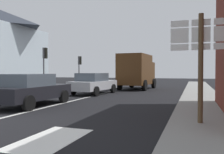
# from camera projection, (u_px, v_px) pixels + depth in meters

# --- Properties ---
(ground_plane) EXTENTS (80.00, 80.00, 0.00)m
(ground_plane) POSITION_uv_depth(u_px,v_px,m) (103.00, 94.00, 16.86)
(ground_plane) COLOR black
(sidewalk_right) EXTENTS (2.22, 44.00, 0.14)m
(sidewalk_right) POSITION_uv_depth(u_px,v_px,m) (202.00, 99.00, 12.82)
(sidewalk_right) COLOR gray
(sidewalk_right) RESTS_ON ground
(sidewalk_left) EXTENTS (2.22, 44.00, 0.14)m
(sidewalk_left) POSITION_uv_depth(u_px,v_px,m) (9.00, 92.00, 17.12)
(sidewalk_left) COLOR gray
(sidewalk_left) RESTS_ON ground
(lane_centre_stripe) EXTENTS (0.16, 12.00, 0.01)m
(lane_centre_stripe) POSITION_uv_depth(u_px,v_px,m) (77.00, 100.00, 13.08)
(lane_centre_stripe) COLOR silver
(lane_centre_stripe) RESTS_ON ground
(lane_turn_arrow) EXTENTS (1.20, 2.20, 0.01)m
(lane_turn_arrow) POSITION_uv_depth(u_px,v_px,m) (51.00, 139.00, 5.49)
(lane_turn_arrow) COLOR silver
(lane_turn_arrow) RESTS_ON ground
(sedan_near) EXTENTS (1.97, 4.20, 1.47)m
(sedan_near) POSITION_uv_depth(u_px,v_px,m) (31.00, 89.00, 10.84)
(sedan_near) COLOR black
(sedan_near) RESTS_ON ground
(sedan_far) EXTENTS (2.25, 4.34, 1.47)m
(sedan_far) POSITION_uv_depth(u_px,v_px,m) (93.00, 83.00, 16.50)
(sedan_far) COLOR #B7BABF
(sedan_far) RESTS_ON ground
(delivery_truck) EXTENTS (2.74, 5.12, 3.05)m
(delivery_truck) POSITION_uv_depth(u_px,v_px,m) (137.00, 71.00, 20.97)
(delivery_truck) COLOR #4C2D14
(delivery_truck) RESTS_ON ground
(route_sign_post) EXTENTS (1.66, 0.14, 3.20)m
(route_sign_post) POSITION_uv_depth(u_px,v_px,m) (201.00, 56.00, 6.61)
(route_sign_post) COLOR brown
(route_sign_post) RESTS_ON ground
(traffic_light_near_left) EXTENTS (0.30, 0.49, 3.58)m
(traffic_light_near_left) POSITION_uv_depth(u_px,v_px,m) (45.00, 59.00, 19.83)
(traffic_light_near_left) COLOR #47474C
(traffic_light_near_left) RESTS_ON ground
(traffic_light_far_left) EXTENTS (0.30, 0.49, 3.24)m
(traffic_light_far_left) POSITION_uv_depth(u_px,v_px,m) (80.00, 64.00, 25.89)
(traffic_light_far_left) COLOR #47474C
(traffic_light_far_left) RESTS_ON ground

